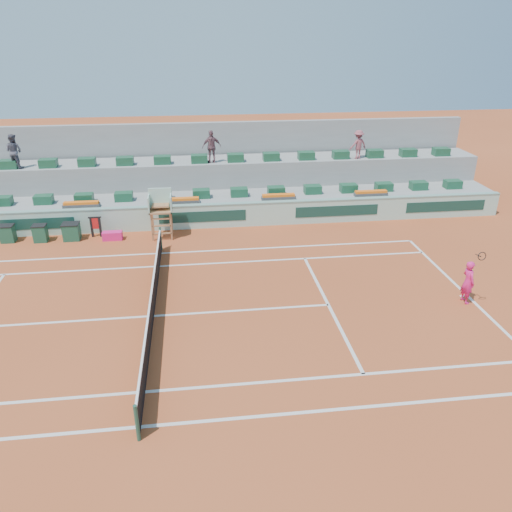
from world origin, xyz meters
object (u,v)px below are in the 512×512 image
object	(u,v)px
player_bag	(112,236)
drink_cooler_a	(72,231)
umpire_chair	(161,207)
tennis_player	(468,282)

from	to	relation	value
player_bag	drink_cooler_a	bearing A→B (deg)	172.34
umpire_chair	tennis_player	size ratio (longest dim) A/B	1.05
player_bag	umpire_chair	world-z (taller)	umpire_chair
player_bag	tennis_player	distance (m)	15.99
umpire_chair	tennis_player	bearing A→B (deg)	-34.40
umpire_chair	player_bag	bearing A→B (deg)	-178.07
drink_cooler_a	tennis_player	distance (m)	17.82
umpire_chair	drink_cooler_a	size ratio (longest dim) A/B	2.86
player_bag	drink_cooler_a	distance (m)	1.97
player_bag	drink_cooler_a	size ratio (longest dim) A/B	1.11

